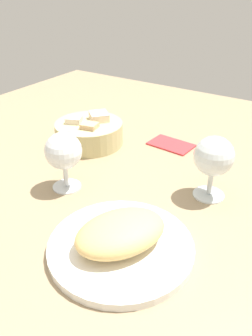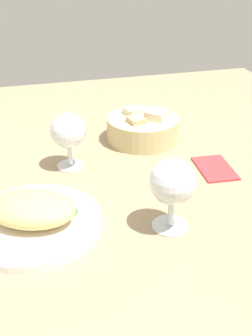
{
  "view_description": "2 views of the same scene",
  "coord_description": "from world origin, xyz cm",
  "px_view_note": "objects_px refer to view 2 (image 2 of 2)",
  "views": [
    {
      "loc": [
        -49.25,
        -33.74,
        39.39
      ],
      "look_at": [
        -0.56,
        -2.14,
        5.84
      ],
      "focal_mm": 36.93,
      "sensor_mm": 36.0,
      "label": 1
    },
    {
      "loc": [
        -14.63,
        -69.78,
        42.98
      ],
      "look_at": [
        3.16,
        -4.63,
        5.77
      ],
      "focal_mm": 44.45,
      "sensor_mm": 36.0,
      "label": 2
    }
  ],
  "objects_px": {
    "plate": "(33,223)",
    "wine_glass_near": "(173,184)",
    "bread_basket": "(143,128)",
    "folded_napkin": "(215,168)",
    "wine_glass_far": "(68,132)"
  },
  "relations": [
    {
      "from": "folded_napkin",
      "to": "plate",
      "type": "bearing_deg",
      "value": 109.19
    },
    {
      "from": "wine_glass_far",
      "to": "wine_glass_near",
      "type": "bearing_deg",
      "value": -63.05
    },
    {
      "from": "plate",
      "to": "wine_glass_far",
      "type": "xyz_separation_m",
      "value": [
        0.09,
        0.2,
        0.07
      ]
    },
    {
      "from": "folded_napkin",
      "to": "wine_glass_far",
      "type": "bearing_deg",
      "value": 76.51
    },
    {
      "from": "wine_glass_near",
      "to": "bread_basket",
      "type": "bearing_deg",
      "value": 80.3
    },
    {
      "from": "plate",
      "to": "bread_basket",
      "type": "xyz_separation_m",
      "value": [
        0.28,
        0.29,
        0.02
      ]
    },
    {
      "from": "bread_basket",
      "to": "wine_glass_far",
      "type": "relative_size",
      "value": 1.42
    },
    {
      "from": "bread_basket",
      "to": "folded_napkin",
      "type": "relative_size",
      "value": 1.57
    },
    {
      "from": "wine_glass_far",
      "to": "folded_napkin",
      "type": "xyz_separation_m",
      "value": [
        0.29,
        -0.1,
        -0.08
      ]
    },
    {
      "from": "plate",
      "to": "wine_glass_near",
      "type": "relative_size",
      "value": 1.84
    },
    {
      "from": "plate",
      "to": "folded_napkin",
      "type": "distance_m",
      "value": 0.4
    },
    {
      "from": "plate",
      "to": "wine_glass_far",
      "type": "relative_size",
      "value": 1.93
    },
    {
      "from": "plate",
      "to": "folded_napkin",
      "type": "relative_size",
      "value": 2.13
    },
    {
      "from": "bread_basket",
      "to": "folded_napkin",
      "type": "distance_m",
      "value": 0.21
    },
    {
      "from": "bread_basket",
      "to": "wine_glass_near",
      "type": "relative_size",
      "value": 1.35
    }
  ]
}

